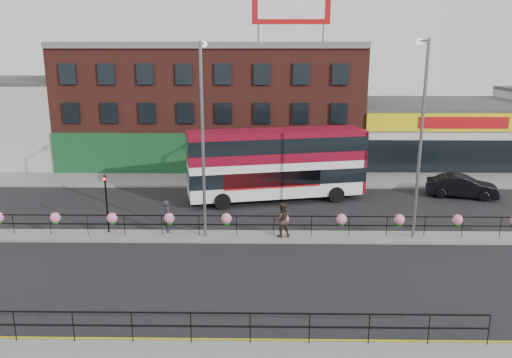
{
  "coord_description": "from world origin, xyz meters",
  "views": [
    {
      "loc": [
        0.43,
        -25.09,
        9.78
      ],
      "look_at": [
        0.0,
        3.0,
        2.5
      ],
      "focal_mm": 35.0,
      "sensor_mm": 36.0,
      "label": 1
    }
  ],
  "objects_px": {
    "double_decker_bus": "(277,158)",
    "pedestrian_b": "(282,220)",
    "pedestrian_a": "(167,216)",
    "lamp_column_west": "(203,124)",
    "lamp_column_east": "(421,123)",
    "car": "(462,186)"
  },
  "relations": [
    {
      "from": "pedestrian_a",
      "to": "pedestrian_b",
      "type": "xyz_separation_m",
      "value": [
        6.19,
        -0.6,
        0.04
      ]
    },
    {
      "from": "double_decker_bus",
      "to": "pedestrian_b",
      "type": "bearing_deg",
      "value": -89.2
    },
    {
      "from": "car",
      "to": "pedestrian_b",
      "type": "xyz_separation_m",
      "value": [
        -12.59,
        -8.01,
        0.32
      ]
    },
    {
      "from": "double_decker_bus",
      "to": "lamp_column_west",
      "type": "xyz_separation_m",
      "value": [
        -3.98,
        -6.91,
        3.23
      ]
    },
    {
      "from": "pedestrian_a",
      "to": "pedestrian_b",
      "type": "distance_m",
      "value": 6.22
    },
    {
      "from": "double_decker_bus",
      "to": "car",
      "type": "height_order",
      "value": "double_decker_bus"
    },
    {
      "from": "car",
      "to": "lamp_column_east",
      "type": "distance_m",
      "value": 11.04
    },
    {
      "from": "pedestrian_b",
      "to": "lamp_column_west",
      "type": "height_order",
      "value": "lamp_column_west"
    },
    {
      "from": "lamp_column_east",
      "to": "car",
      "type": "bearing_deg",
      "value": 54.13
    },
    {
      "from": "lamp_column_west",
      "to": "pedestrian_a",
      "type": "bearing_deg",
      "value": 170.62
    },
    {
      "from": "double_decker_bus",
      "to": "pedestrian_a",
      "type": "relative_size",
      "value": 6.75
    },
    {
      "from": "double_decker_bus",
      "to": "lamp_column_east",
      "type": "height_order",
      "value": "lamp_column_east"
    },
    {
      "from": "pedestrian_b",
      "to": "lamp_column_west",
      "type": "bearing_deg",
      "value": -11.81
    },
    {
      "from": "pedestrian_b",
      "to": "lamp_column_east",
      "type": "bearing_deg",
      "value": 173.52
    },
    {
      "from": "lamp_column_west",
      "to": "double_decker_bus",
      "type": "bearing_deg",
      "value": 60.06
    },
    {
      "from": "pedestrian_a",
      "to": "pedestrian_b",
      "type": "bearing_deg",
      "value": -113.72
    },
    {
      "from": "double_decker_bus",
      "to": "car",
      "type": "relative_size",
      "value": 2.45
    },
    {
      "from": "car",
      "to": "lamp_column_west",
      "type": "relative_size",
      "value": 0.48
    },
    {
      "from": "double_decker_bus",
      "to": "lamp_column_east",
      "type": "xyz_separation_m",
      "value": [
        7.06,
        -6.94,
        3.3
      ]
    },
    {
      "from": "pedestrian_b",
      "to": "pedestrian_a",
      "type": "bearing_deg",
      "value": -13.83
    },
    {
      "from": "lamp_column_east",
      "to": "pedestrian_a",
      "type": "bearing_deg",
      "value": 178.36
    },
    {
      "from": "double_decker_bus",
      "to": "lamp_column_east",
      "type": "relative_size",
      "value": 1.17
    }
  ]
}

